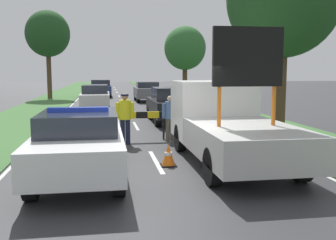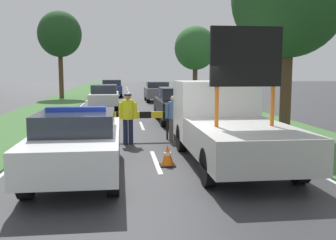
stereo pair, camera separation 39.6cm
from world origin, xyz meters
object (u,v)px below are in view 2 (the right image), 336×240
at_px(road_barrier, 140,117).
at_px(queued_car_hatch_blue, 112,88).
at_px(traffic_cone_centre_front, 167,155).
at_px(queued_car_suv_grey, 157,91).
at_px(roadside_tree_near_left, 195,48).
at_px(police_officer, 128,114).
at_px(queued_car_sedan_black, 177,105).
at_px(police_car, 78,141).
at_px(roadside_tree_mid_left, 60,34).
at_px(traffic_cone_near_police, 52,137).
at_px(traffic_cone_near_truck, 95,133).
at_px(pedestrian_civilian, 173,115).
at_px(queued_car_van_white, 104,96).
at_px(work_truck, 226,122).

xyz_separation_m(road_barrier, queued_car_hatch_blue, (-1.43, 23.44, 0.01)).
relative_size(traffic_cone_centre_front, queued_car_suv_grey, 0.14).
bearing_deg(roadside_tree_near_left, police_officer, -107.37).
bearing_deg(queued_car_suv_grey, queued_car_sedan_black, 88.87).
height_order(police_car, police_officer, police_officer).
bearing_deg(roadside_tree_mid_left, traffic_cone_centre_front, -76.24).
distance_m(traffic_cone_near_police, queued_car_hatch_blue, 24.54).
height_order(police_car, road_barrier, police_car).
height_order(traffic_cone_centre_front, traffic_cone_near_truck, traffic_cone_centre_front).
xyz_separation_m(police_officer, traffic_cone_near_police, (-2.36, -0.31, -0.64)).
bearing_deg(traffic_cone_near_police, traffic_cone_near_truck, 39.11).
relative_size(police_officer, queued_car_sedan_black, 0.37).
xyz_separation_m(traffic_cone_near_truck, queued_car_hatch_blue, (0.09, 23.48, 0.55)).
distance_m(pedestrian_civilian, queued_car_suv_grey, 17.74).
bearing_deg(queued_car_sedan_black, police_car, 68.65).
bearing_deg(police_car, queued_car_hatch_blue, 89.11).
height_order(traffic_cone_near_police, traffic_cone_near_truck, traffic_cone_near_police).
xyz_separation_m(police_car, roadside_tree_mid_left, (-4.20, 26.58, 4.72)).
relative_size(police_officer, queued_car_van_white, 0.37).
bearing_deg(queued_car_hatch_blue, police_car, 89.63).
bearing_deg(work_truck, traffic_cone_near_police, -22.56).
distance_m(traffic_cone_near_police, traffic_cone_centre_front, 4.32).
height_order(queued_car_suv_grey, queued_car_hatch_blue, queued_car_hatch_blue).
bearing_deg(traffic_cone_centre_front, traffic_cone_near_truck, 118.09).
relative_size(police_car, queued_car_van_white, 1.09).
distance_m(police_car, road_barrier, 4.86).
xyz_separation_m(traffic_cone_centre_front, queued_car_sedan_black, (1.46, 8.45, 0.56)).
relative_size(work_truck, traffic_cone_centre_front, 10.45).
xyz_separation_m(queued_car_van_white, roadside_tree_near_left, (6.92, 5.86, 3.36)).
height_order(traffic_cone_near_police, roadside_tree_mid_left, roadside_tree_mid_left).
height_order(queued_car_sedan_black, queued_car_van_white, queued_car_sedan_black).
bearing_deg(queued_car_hatch_blue, roadside_tree_mid_left, 18.32).
xyz_separation_m(police_car, police_officer, (1.20, 3.83, 0.18)).
bearing_deg(work_truck, road_barrier, -54.78).
height_order(police_officer, queued_car_sedan_black, police_officer).
relative_size(traffic_cone_near_police, roadside_tree_near_left, 0.12).
bearing_deg(roadside_tree_mid_left, police_car, -81.03).
bearing_deg(traffic_cone_centre_front, roadside_tree_near_left, 77.41).
xyz_separation_m(police_officer, pedestrian_civilian, (1.55, 0.41, -0.08)).
xyz_separation_m(pedestrian_civilian, queued_car_hatch_blue, (-2.57, 23.78, -0.10)).
bearing_deg(roadside_tree_mid_left, traffic_cone_near_police, -82.50).
relative_size(road_barrier, queued_car_hatch_blue, 0.60).
bearing_deg(traffic_cone_centre_front, queued_car_suv_grey, 85.40).
xyz_separation_m(police_car, road_barrier, (1.62, 4.58, -0.00)).
bearing_deg(roadside_tree_near_left, queued_car_sedan_black, -104.42).
distance_m(work_truck, roadside_tree_near_left, 21.27).
bearing_deg(traffic_cone_near_truck, queued_car_suv_grey, 77.86).
bearing_deg(road_barrier, traffic_cone_near_truck, -175.90).
relative_size(police_car, traffic_cone_near_truck, 9.19).
xyz_separation_m(road_barrier, roadside_tree_near_left, (5.26, 17.38, 3.36)).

